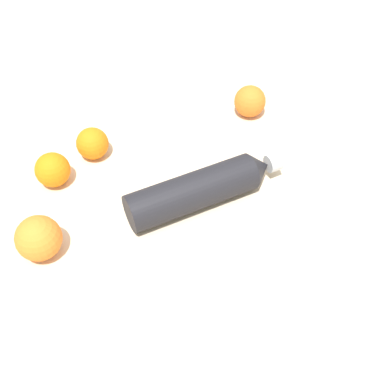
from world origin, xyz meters
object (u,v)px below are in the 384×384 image
at_px(orange_0, 39,238).
at_px(orange_3, 53,170).
at_px(orange_1, 92,144).
at_px(orange_2, 250,101).
at_px(water_bottle, 203,188).

xyz_separation_m(orange_0, orange_3, (0.14, 0.09, -0.01)).
bearing_deg(orange_1, orange_2, -38.99).
bearing_deg(orange_1, orange_3, 167.32).
distance_m(orange_0, orange_2, 0.52).
xyz_separation_m(orange_2, orange_3, (-0.36, 0.24, -0.00)).
relative_size(water_bottle, orange_0, 3.59).
distance_m(water_bottle, orange_2, 0.27).
xyz_separation_m(water_bottle, orange_1, (0.00, 0.25, -0.00)).
height_order(orange_0, orange_3, orange_0).
bearing_deg(orange_3, orange_2, -33.36).
bearing_deg(water_bottle, orange_3, 144.72).
bearing_deg(orange_3, orange_0, -147.96).
distance_m(orange_1, orange_3, 0.10).
distance_m(orange_2, orange_3, 0.43).
height_order(orange_0, orange_1, orange_0).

